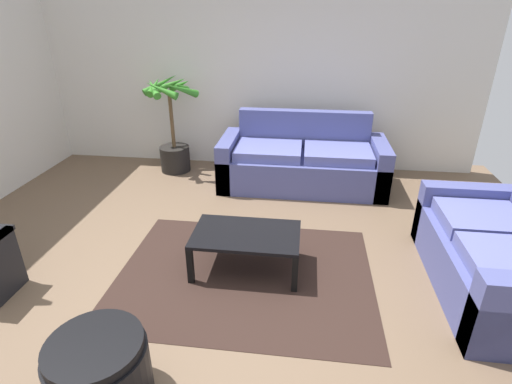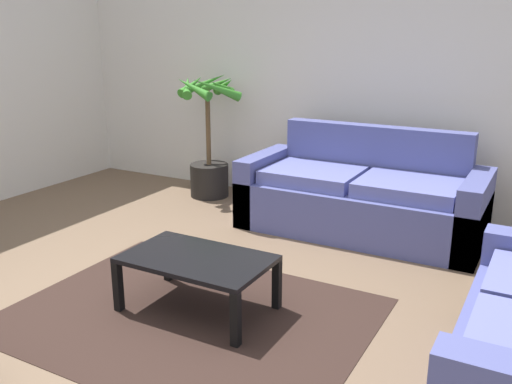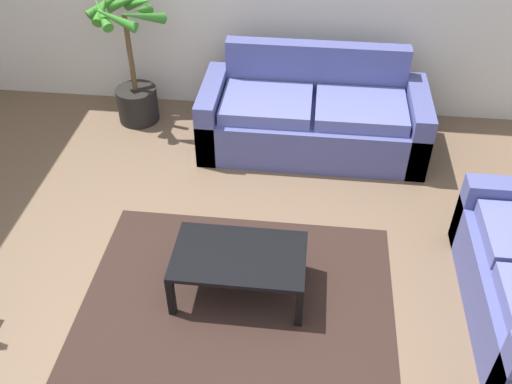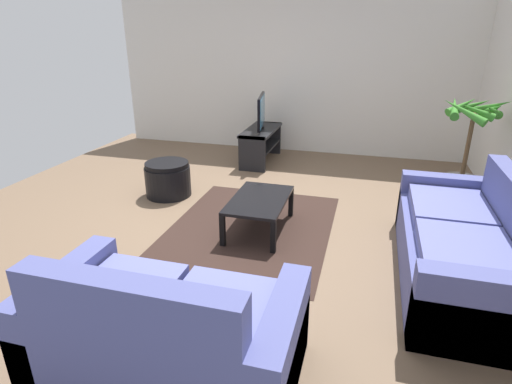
% 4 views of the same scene
% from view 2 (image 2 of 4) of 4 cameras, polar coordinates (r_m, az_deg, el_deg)
% --- Properties ---
extents(ground_plane, '(6.60, 6.60, 0.00)m').
position_cam_2_polar(ground_plane, '(3.55, -12.33, -13.37)').
color(ground_plane, brown).
extents(wall_back, '(6.00, 0.06, 2.70)m').
position_cam_2_polar(wall_back, '(5.70, 7.33, 12.30)').
color(wall_back, silver).
rests_on(wall_back, ground).
extents(couch_main, '(2.08, 0.90, 0.90)m').
position_cam_2_polar(couch_main, '(5.00, 10.75, -0.66)').
color(couch_main, '#4C518C').
rests_on(couch_main, ground).
extents(coffee_table, '(0.92, 0.57, 0.37)m').
position_cam_2_polar(coffee_table, '(3.56, -6.06, -7.31)').
color(coffee_table, black).
rests_on(coffee_table, ground).
extents(area_rug, '(2.20, 1.70, 0.01)m').
position_cam_2_polar(area_rug, '(3.62, -6.83, -12.41)').
color(area_rug, black).
rests_on(area_rug, ground).
extents(potted_palm, '(0.81, 0.80, 1.32)m').
position_cam_2_polar(potted_palm, '(5.94, -4.89, 4.69)').
color(potted_palm, black).
rests_on(potted_palm, ground).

